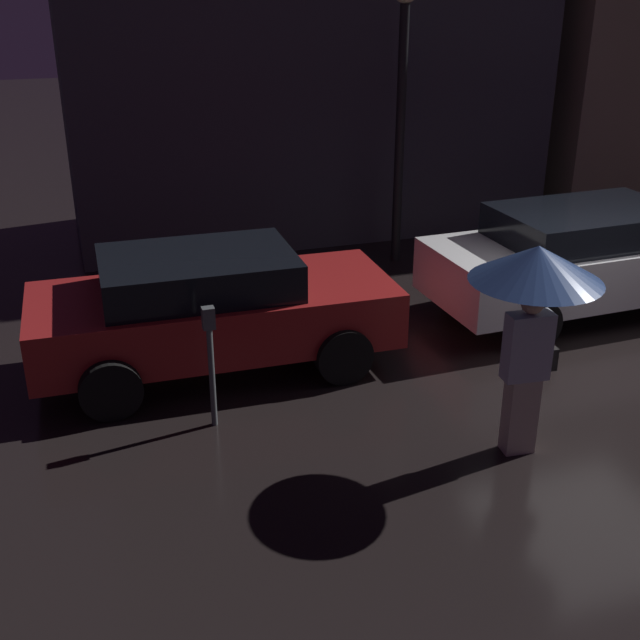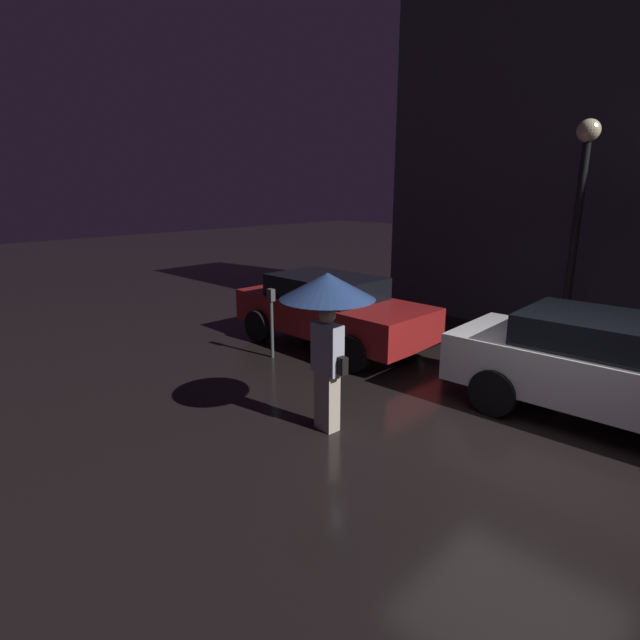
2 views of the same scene
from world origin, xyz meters
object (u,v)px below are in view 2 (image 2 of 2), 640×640
at_px(pedestrian_with_umbrella, 328,302).
at_px(street_lamp_near, 580,200).
at_px(parked_car_red, 330,309).
at_px(parking_meter, 271,316).
at_px(parked_car_white, 626,371).

relative_size(pedestrian_with_umbrella, street_lamp_near, 0.49).
relative_size(parked_car_red, street_lamp_near, 0.98).
height_order(parked_car_red, parking_meter, parked_car_red).
bearing_deg(parked_car_white, street_lamp_near, 119.63).
relative_size(parked_car_white, street_lamp_near, 1.08).
distance_m(parked_car_white, pedestrian_with_umbrella, 3.96).
bearing_deg(street_lamp_near, pedestrian_with_umbrella, -100.95).
bearing_deg(pedestrian_with_umbrella, parking_meter, -22.00).
bearing_deg(parked_car_white, parked_car_red, 179.12).
distance_m(parked_car_red, street_lamp_near, 4.89).
distance_m(parked_car_red, parking_meter, 1.32).
relative_size(parked_car_red, parked_car_white, 0.91).
relative_size(parked_car_white, pedestrian_with_umbrella, 2.19).
bearing_deg(pedestrian_with_umbrella, street_lamp_near, -95.90).
xyz_separation_m(parked_car_red, parked_car_white, (5.09, 0.09, 0.03)).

